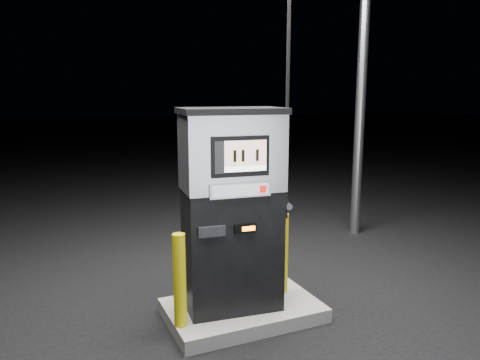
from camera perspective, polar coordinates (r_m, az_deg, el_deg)
name	(u,v)px	position (r m, az deg, el deg)	size (l,w,h in m)	color
ground	(243,317)	(5.24, 0.32, -16.34)	(80.00, 80.00, 0.00)	black
pump_island	(243,310)	(5.20, 0.32, -15.60)	(1.60, 1.00, 0.15)	slate
fuel_dispenser	(232,208)	(4.76, -0.95, -3.44)	(1.17, 0.72, 4.31)	black
bollard_left	(180,280)	(4.59, -7.36, -12.05)	(0.12, 0.12, 0.92)	#CCBF0B
bollard_right	(283,253)	(5.33, 5.24, -8.83)	(0.12, 0.12, 0.91)	#CCBF0B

